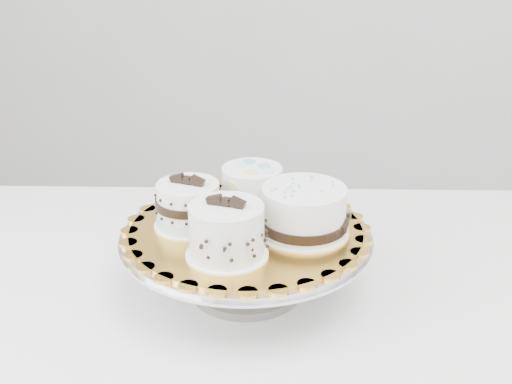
% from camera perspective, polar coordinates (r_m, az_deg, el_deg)
% --- Properties ---
extents(table, '(1.34, 1.01, 0.75)m').
position_cam_1_polar(table, '(1.00, 1.69, -13.03)').
color(table, silver).
rests_on(table, floor).
extents(cake_stand, '(0.36, 0.36, 0.10)m').
position_cam_1_polar(cake_stand, '(0.94, -0.87, -5.19)').
color(cake_stand, gray).
rests_on(cake_stand, table).
extents(cake_board, '(0.42, 0.42, 0.00)m').
position_cam_1_polar(cake_board, '(0.92, -0.88, -3.37)').
color(cake_board, gold).
rests_on(cake_board, cake_stand).
extents(cake_swirl, '(0.11, 0.11, 0.09)m').
position_cam_1_polar(cake_swirl, '(0.84, -2.62, -3.57)').
color(cake_swirl, white).
rests_on(cake_swirl, cake_board).
extents(cake_banded, '(0.10, 0.10, 0.08)m').
position_cam_1_polar(cake_banded, '(0.92, -6.02, -1.28)').
color(cake_banded, white).
rests_on(cake_banded, cake_board).
extents(cake_dots, '(0.11, 0.11, 0.07)m').
position_cam_1_polar(cake_dots, '(0.97, -0.35, 0.36)').
color(cake_dots, white).
rests_on(cake_dots, cake_board).
extents(cake_ribbon, '(0.14, 0.13, 0.07)m').
position_cam_1_polar(cake_ribbon, '(0.90, 4.33, -1.78)').
color(cake_ribbon, white).
rests_on(cake_ribbon, cake_board).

